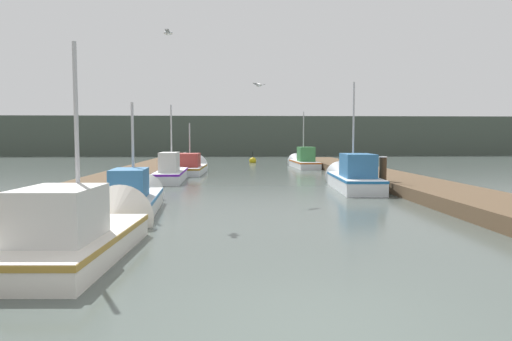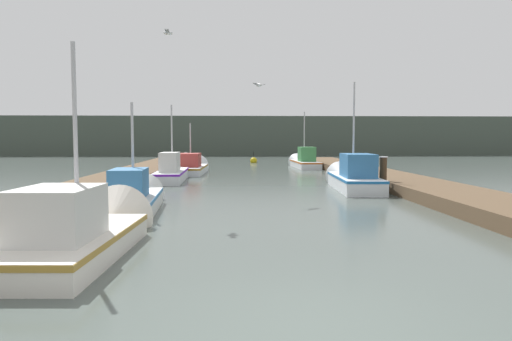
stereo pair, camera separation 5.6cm
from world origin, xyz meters
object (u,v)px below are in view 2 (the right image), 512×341
object	(u,v)px
fishing_boat_2	(352,177)
seagull_lead	(168,33)
fishing_boat_1	(135,196)
fishing_boat_5	(303,161)
mooring_piling_2	(383,174)
seagull_1	(259,85)
fishing_boat_0	(84,230)
mooring_piling_0	(186,158)
fishing_boat_3	(173,171)
mooring_piling_1	(163,166)
fishing_boat_4	(192,167)
channel_buoy	(254,161)

from	to	relation	value
fishing_boat_2	seagull_lead	size ratio (longest dim) A/B	10.99
fishing_boat_1	fishing_boat_5	distance (m)	21.49
mooring_piling_2	seagull_1	size ratio (longest dim) A/B	2.94
fishing_boat_0	mooring_piling_0	size ratio (longest dim) A/B	5.16
fishing_boat_3	seagull_lead	size ratio (longest dim) A/B	11.30
fishing_boat_3	mooring_piling_1	xyz separation A→B (m)	(-0.83, 2.20, 0.17)
seagull_1	fishing_boat_3	bearing A→B (deg)	-100.88
fishing_boat_3	mooring_piling_0	size ratio (longest dim) A/B	6.30
fishing_boat_1	seagull_1	size ratio (longest dim) A/B	10.02
fishing_boat_2	mooring_piling_1	world-z (taller)	fishing_boat_2
fishing_boat_4	seagull_lead	bearing A→B (deg)	-85.53
mooring_piling_1	channel_buoy	bearing A→B (deg)	67.91
fishing_boat_3	mooring_piling_2	bearing A→B (deg)	-32.59
fishing_boat_4	seagull_lead	world-z (taller)	seagull_lead
fishing_boat_0	seagull_lead	xyz separation A→B (m)	(0.91, 5.29, 4.96)
fishing_boat_0	seagull_1	size ratio (longest dim) A/B	10.42
fishing_boat_1	fishing_boat_3	size ratio (longest dim) A/B	0.79
fishing_boat_4	fishing_boat_5	distance (m)	9.41
fishing_boat_4	mooring_piling_0	xyz separation A→B (m)	(-1.41, 9.64, 0.12)
fishing_boat_0	fishing_boat_3	distance (m)	14.92
fishing_boat_1	mooring_piling_0	world-z (taller)	fishing_boat_1
fishing_boat_1	fishing_boat_4	world-z (taller)	fishing_boat_1
fishing_boat_2	channel_buoy	bearing A→B (deg)	102.86
mooring_piling_1	fishing_boat_2	bearing A→B (deg)	-35.73
mooring_piling_2	fishing_boat_3	bearing A→B (deg)	148.79
fishing_boat_1	fishing_boat_5	size ratio (longest dim) A/B	0.77
mooring_piling_0	mooring_piling_1	distance (m)	12.31
fishing_boat_2	channel_buoy	distance (m)	20.83
mooring_piling_1	channel_buoy	xyz separation A→B (m)	(5.67, 13.97, -0.44)
seagull_lead	mooring_piling_0	bearing A→B (deg)	5.24
mooring_piling_0	seagull_1	size ratio (longest dim) A/B	2.02
seagull_1	fishing_boat_0	bearing A→B (deg)	22.66
fishing_boat_4	mooring_piling_0	size ratio (longest dim) A/B	6.27
fishing_boat_0	fishing_boat_4	size ratio (longest dim) A/B	0.82
seagull_lead	seagull_1	distance (m)	4.19
fishing_boat_5	fishing_boat_2	bearing A→B (deg)	-92.14
channel_buoy	seagull_lead	distance (m)	26.56
mooring_piling_1	seagull_lead	distance (m)	12.92
fishing_boat_1	channel_buoy	bearing A→B (deg)	75.73
fishing_boat_1	mooring_piling_2	xyz separation A→B (m)	(9.06, 4.19, 0.32)
fishing_boat_1	mooring_piling_2	bearing A→B (deg)	20.70
fishing_boat_0	fishing_boat_4	world-z (taller)	fishing_boat_0
fishing_boat_0	mooring_piling_1	world-z (taller)	fishing_boat_0
fishing_boat_0	mooring_piling_0	distance (m)	29.46
fishing_boat_1	seagull_1	bearing A→B (deg)	32.43
fishing_boat_1	fishing_boat_4	distance (m)	14.68
mooring_piling_2	fishing_boat_1	bearing A→B (deg)	-155.18
mooring_piling_0	seagull_lead	world-z (taller)	seagull_lead
fishing_boat_1	mooring_piling_2	world-z (taller)	fishing_boat_1
fishing_boat_2	mooring_piling_1	size ratio (longest dim) A/B	4.99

